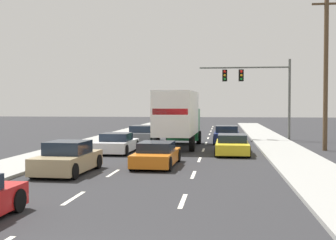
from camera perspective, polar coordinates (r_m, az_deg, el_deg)
name	(u,v)px	position (r m, az deg, el deg)	size (l,w,h in m)	color
ground_plane	(182,145)	(31.80, 1.78, -3.23)	(140.00, 140.00, 0.00)	#2B2B2D
sidewalk_right	(287,153)	(26.96, 15.14, -4.09)	(2.89, 80.00, 0.14)	#9E9E99
sidewalk_left	(68,150)	(28.34, -12.80, -3.78)	(2.89, 80.00, 0.14)	#9E9E99
lane_markings	(180,146)	(30.90, 1.62, -3.37)	(3.54, 57.00, 0.01)	silver
car_gray	(143,134)	(34.46, -3.23, -1.84)	(2.12, 4.27, 1.28)	slate
car_white	(117,144)	(26.64, -6.61, -3.07)	(2.01, 4.05, 1.20)	white
car_tan	(68,159)	(19.17, -12.82, -4.92)	(2.01, 4.15, 1.36)	tan
box_truck	(178,116)	(29.52, 1.35, 0.49)	(2.72, 8.08, 3.74)	white
car_orange	(157,155)	(20.90, -1.49, -4.52)	(1.96, 4.35, 1.14)	orange
car_navy	(227,135)	(33.49, 7.59, -1.96)	(1.99, 4.31, 1.31)	#141E4C
car_yellow	(232,145)	(26.23, 8.29, -3.19)	(2.01, 4.71, 1.15)	yellow
traffic_signal_mast	(252,81)	(36.90, 10.74, 4.93)	(7.39, 0.69, 6.59)	#595B56
utility_pole_mid	(326,71)	(29.51, 19.72, 6.03)	(1.80, 0.28, 9.79)	brown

